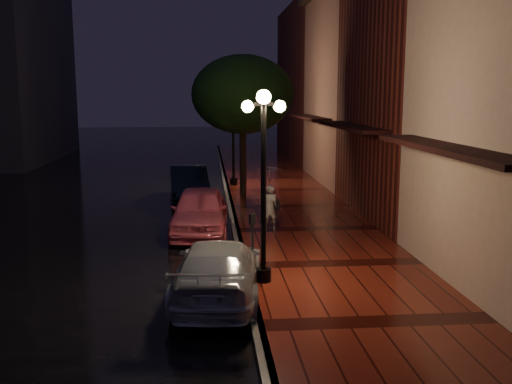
# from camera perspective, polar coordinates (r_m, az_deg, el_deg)

# --- Properties ---
(ground) EXTENTS (120.00, 120.00, 0.00)m
(ground) POSITION_cam_1_polar(r_m,az_deg,el_deg) (17.96, -1.97, -4.29)
(ground) COLOR black
(ground) RESTS_ON ground
(sidewalk) EXTENTS (4.50, 60.00, 0.15)m
(sidewalk) POSITION_cam_1_polar(r_m,az_deg,el_deg) (18.19, 5.13, -3.90)
(sidewalk) COLOR #4B130D
(sidewalk) RESTS_ON ground
(curb) EXTENTS (0.25, 60.00, 0.15)m
(curb) POSITION_cam_1_polar(r_m,az_deg,el_deg) (17.94, -1.98, -4.06)
(curb) COLOR #595451
(curb) RESTS_ON ground
(storefront_mid) EXTENTS (5.00, 8.00, 11.00)m
(storefront_mid) POSITION_cam_1_polar(r_m,az_deg,el_deg) (20.98, 17.57, 12.44)
(storefront_mid) COLOR #511914
(storefront_mid) RESTS_ON ground
(storefront_far) EXTENTS (5.00, 8.00, 9.00)m
(storefront_far) POSITION_cam_1_polar(r_m,az_deg,el_deg) (28.51, 11.27, 9.87)
(storefront_far) COLOR #8C5951
(storefront_far) RESTS_ON ground
(storefront_extra) EXTENTS (5.00, 12.00, 10.00)m
(storefront_extra) POSITION_cam_1_polar(r_m,az_deg,el_deg) (38.23, 7.06, 10.66)
(storefront_extra) COLOR #511914
(storefront_extra) RESTS_ON ground
(streetlamp_near) EXTENTS (0.96, 0.36, 4.31)m
(streetlamp_near) POSITION_cam_1_polar(r_m,az_deg,el_deg) (12.59, 0.76, 1.72)
(streetlamp_near) COLOR black
(streetlamp_near) RESTS_ON sidewalk
(streetlamp_far) EXTENTS (0.96, 0.36, 4.31)m
(streetlamp_far) POSITION_cam_1_polar(r_m,az_deg,el_deg) (26.49, -2.28, 5.95)
(streetlamp_far) COLOR black
(streetlamp_far) RESTS_ON sidewalk
(street_tree) EXTENTS (4.16, 4.16, 5.80)m
(street_tree) POSITION_cam_1_polar(r_m,az_deg,el_deg) (23.44, -1.32, 9.48)
(street_tree) COLOR black
(street_tree) RESTS_ON sidewalk
(pink_car) EXTENTS (1.93, 4.36, 1.46)m
(pink_car) POSITION_cam_1_polar(r_m,az_deg,el_deg) (18.06, -5.66, -1.88)
(pink_car) COLOR #EB607B
(pink_car) RESTS_ON ground
(navy_car) EXTENTS (1.84, 4.40, 1.41)m
(navy_car) POSITION_cam_1_polar(r_m,az_deg,el_deg) (23.77, -6.74, 0.86)
(navy_car) COLOR black
(navy_car) RESTS_ON ground
(silver_car) EXTENTS (2.23, 4.57, 1.28)m
(silver_car) POSITION_cam_1_polar(r_m,az_deg,el_deg) (12.38, -3.82, -7.76)
(silver_car) COLOR #ADAEB5
(silver_car) RESTS_ON ground
(woman_with_umbrella) EXTENTS (0.85, 0.87, 2.05)m
(woman_with_umbrella) POSITION_cam_1_polar(r_m,az_deg,el_deg) (17.52, 1.37, 0.37)
(woman_with_umbrella) COLOR white
(woman_with_umbrella) RESTS_ON sidewalk
(parking_meter) EXTENTS (0.16, 0.14, 1.45)m
(parking_meter) POSITION_cam_1_polar(r_m,az_deg,el_deg) (13.44, -0.36, -4.59)
(parking_meter) COLOR black
(parking_meter) RESTS_ON sidewalk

